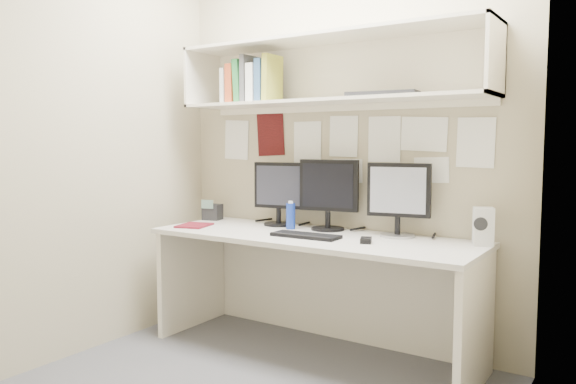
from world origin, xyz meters
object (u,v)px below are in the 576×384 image
Objects in this scene: desk at (313,294)px; maroon_notebook at (194,225)px; desk_phone at (212,212)px; monitor_right at (399,196)px; speaker at (483,226)px; monitor_left at (279,191)px; monitor_center at (329,191)px; keyboard at (306,236)px.

desk is 8.94× the size of maroon_notebook.
desk_phone reaches higher than desk.
monitor_right is 2.11× the size of speaker.
maroon_notebook is 1.52× the size of desk_phone.
monitor_left reaches higher than maroon_notebook.
desk_phone is (-0.92, -0.05, -0.19)m from monitor_center.
monitor_right is 1.35m from maroon_notebook.
monitor_center is 0.40m from keyboard.
speaker is at bearing -11.45° from desk_phone.
speaker reaches higher than maroon_notebook.
monitor_left is 0.58m from desk_phone.
monitor_left is 0.56m from keyboard.
desk_phone is (-0.11, 0.31, 0.05)m from maroon_notebook.
speaker is 0.91× the size of maroon_notebook.
monitor_left is 0.94× the size of monitor_center.
monitor_right is at bearing -0.02° from maroon_notebook.
monitor_right is (0.45, 0.22, 0.60)m from desk.
monitor_right is 2.93× the size of desk_phone.
keyboard is 0.84m from maroon_notebook.
monitor_center is (0.38, -0.00, 0.01)m from monitor_left.
monitor_right is at bearing 34.28° from keyboard.
maroon_notebook is at bearing -179.42° from keyboard.
speaker is at bearing -11.16° from monitor_center.
speaker reaches higher than keyboard.
monitor_left is at bearing 139.73° from keyboard.
desk_phone is (-1.88, -0.03, -0.04)m from speaker.
monitor_left is (-0.39, 0.22, 0.60)m from desk.
keyboard is at bearing -83.86° from desk.
maroon_notebook reaches higher than desk.
speaker is 1.39× the size of desk_phone.
speaker is (0.96, -0.02, -0.14)m from monitor_center.
desk_phone is at bearing 162.15° from keyboard.
speaker is (0.94, 0.20, 0.47)m from desk.
monitor_left is 1.87× the size of maroon_notebook.
monitor_right is at bearing 26.00° from desk.
monitor_left is 0.97× the size of monitor_right.
monitor_center reaches higher than keyboard.
desk is 9.81× the size of speaker.
monitor_left reaches higher than desk_phone.
maroon_notebook is at bearing -166.49° from monitor_center.
maroon_notebook is (-1.28, -0.36, -0.23)m from monitor_right.
monitor_right is 0.51m from speaker.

